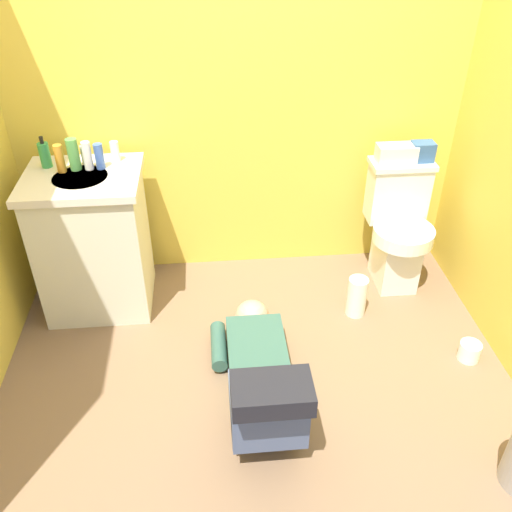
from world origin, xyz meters
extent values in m
cube|color=brown|center=(0.00, 0.00, -0.02)|extent=(3.04, 3.01, 0.04)
cube|color=yellow|center=(0.00, 1.05, 1.20)|extent=(2.70, 0.08, 2.40)
cube|color=white|center=(0.91, 0.69, 0.19)|extent=(0.22, 0.30, 0.38)
cylinder|color=white|center=(0.91, 0.63, 0.38)|extent=(0.35, 0.35, 0.08)
cube|color=white|center=(0.91, 0.82, 0.55)|extent=(0.34, 0.17, 0.34)
cube|color=white|center=(0.91, 0.82, 0.73)|extent=(0.36, 0.19, 0.03)
cube|color=beige|center=(-0.84, 0.67, 0.39)|extent=(0.56, 0.48, 0.78)
cube|color=silver|center=(-0.84, 0.67, 0.80)|extent=(0.60, 0.52, 0.04)
cylinder|color=silver|center=(-0.84, 0.65, 0.79)|extent=(0.28, 0.28, 0.05)
cylinder|color=silver|center=(-0.84, 0.81, 0.87)|extent=(0.02, 0.02, 0.10)
cube|color=#33594C|center=(0.01, -0.01, 0.09)|extent=(0.29, 0.52, 0.17)
sphere|color=tan|center=(0.01, 0.32, 0.10)|extent=(0.19, 0.19, 0.19)
cube|color=#4D5B78|center=(0.01, -0.37, 0.18)|extent=(0.31, 0.28, 0.20)
cube|color=#4D5B78|center=(0.01, -0.51, 0.30)|extent=(0.31, 0.12, 0.32)
cube|color=black|center=(0.01, -0.55, 0.47)|extent=(0.31, 0.19, 0.09)
cylinder|color=#33594C|center=(-0.18, 0.15, 0.06)|extent=(0.08, 0.30, 0.08)
cube|color=silver|center=(0.87, 0.82, 0.80)|extent=(0.22, 0.11, 0.10)
cube|color=#33598C|center=(1.02, 0.82, 0.81)|extent=(0.12, 0.09, 0.11)
cylinder|color=#36A057|center=(-1.03, 0.79, 0.89)|extent=(0.06, 0.06, 0.13)
cylinder|color=black|center=(-1.03, 0.79, 0.97)|extent=(0.02, 0.02, 0.04)
cylinder|color=orange|center=(-0.94, 0.72, 0.89)|extent=(0.05, 0.05, 0.15)
cylinder|color=#519C49|center=(-0.87, 0.74, 0.90)|extent=(0.06, 0.06, 0.17)
cylinder|color=white|center=(-0.81, 0.74, 0.89)|extent=(0.05, 0.05, 0.15)
cylinder|color=#3E60B1|center=(-0.75, 0.74, 0.89)|extent=(0.05, 0.05, 0.13)
cylinder|color=silver|center=(-0.68, 0.82, 0.88)|extent=(0.05, 0.05, 0.11)
cylinder|color=white|center=(0.61, 0.41, 0.12)|extent=(0.11, 0.11, 0.24)
cylinder|color=white|center=(1.11, 0.00, 0.05)|extent=(0.11, 0.11, 0.10)
camera|label=1|loc=(-0.19, -1.94, 2.06)|focal=38.39mm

